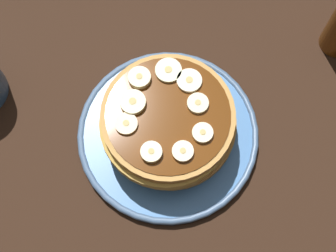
{
  "coord_description": "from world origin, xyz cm",
  "views": [
    {
      "loc": [
        -11.7,
        19.42,
        68.84
      ],
      "look_at": [
        0.0,
        0.0,
        4.44
      ],
      "focal_mm": 52.83,
      "sensor_mm": 36.0,
      "label": 1
    }
  ],
  "objects_px": {
    "plate": "(168,134)",
    "banana_slice_1": "(133,102)",
    "banana_slice_0": "(201,135)",
    "banana_slice_5": "(183,152)",
    "pancake_stack": "(168,125)",
    "banana_slice_4": "(190,81)",
    "banana_slice_3": "(151,152)",
    "banana_slice_6": "(126,124)",
    "banana_slice_7": "(198,103)",
    "banana_slice_2": "(168,71)",
    "banana_slice_8": "(139,78)"
  },
  "relations": [
    {
      "from": "plate",
      "to": "banana_slice_5",
      "type": "relative_size",
      "value": 9.54
    },
    {
      "from": "plate",
      "to": "banana_slice_3",
      "type": "relative_size",
      "value": 9.5
    },
    {
      "from": "banana_slice_8",
      "to": "banana_slice_0",
      "type": "bearing_deg",
      "value": 166.34
    },
    {
      "from": "banana_slice_2",
      "to": "banana_slice_0",
      "type": "bearing_deg",
      "value": 145.85
    },
    {
      "from": "banana_slice_1",
      "to": "banana_slice_0",
      "type": "bearing_deg",
      "value": -175.67
    },
    {
      "from": "banana_slice_2",
      "to": "banana_slice_5",
      "type": "relative_size",
      "value": 1.3
    },
    {
      "from": "pancake_stack",
      "to": "banana_slice_7",
      "type": "xyz_separation_m",
      "value": [
        -0.03,
        -0.03,
        0.04
      ]
    },
    {
      "from": "banana_slice_5",
      "to": "banana_slice_7",
      "type": "xyz_separation_m",
      "value": [
        0.02,
        -0.07,
        -0.0
      ]
    },
    {
      "from": "banana_slice_8",
      "to": "banana_slice_5",
      "type": "bearing_deg",
      "value": 150.12
    },
    {
      "from": "banana_slice_0",
      "to": "banana_slice_6",
      "type": "xyz_separation_m",
      "value": [
        0.09,
        0.04,
        -0.0
      ]
    },
    {
      "from": "banana_slice_7",
      "to": "banana_slice_2",
      "type": "bearing_deg",
      "value": -20.09
    },
    {
      "from": "banana_slice_2",
      "to": "banana_slice_7",
      "type": "height_order",
      "value": "same"
    },
    {
      "from": "banana_slice_0",
      "to": "banana_slice_5",
      "type": "xyz_separation_m",
      "value": [
        0.01,
        0.03,
        0.0
      ]
    },
    {
      "from": "banana_slice_2",
      "to": "banana_slice_8",
      "type": "relative_size",
      "value": 1.18
    },
    {
      "from": "banana_slice_1",
      "to": "banana_slice_6",
      "type": "relative_size",
      "value": 1.14
    },
    {
      "from": "banana_slice_3",
      "to": "banana_slice_6",
      "type": "height_order",
      "value": "banana_slice_3"
    },
    {
      "from": "plate",
      "to": "banana_slice_5",
      "type": "distance_m",
      "value": 0.1
    },
    {
      "from": "banana_slice_0",
      "to": "plate",
      "type": "bearing_deg",
      "value": -3.37
    },
    {
      "from": "banana_slice_3",
      "to": "banana_slice_8",
      "type": "xyz_separation_m",
      "value": [
        0.07,
        -0.08,
        -0.0
      ]
    },
    {
      "from": "plate",
      "to": "banana_slice_0",
      "type": "height_order",
      "value": "banana_slice_0"
    },
    {
      "from": "banana_slice_5",
      "to": "banana_slice_4",
      "type": "bearing_deg",
      "value": -65.12
    },
    {
      "from": "banana_slice_1",
      "to": "banana_slice_3",
      "type": "bearing_deg",
      "value": 141.25
    },
    {
      "from": "pancake_stack",
      "to": "banana_slice_5",
      "type": "height_order",
      "value": "banana_slice_5"
    },
    {
      "from": "pancake_stack",
      "to": "banana_slice_4",
      "type": "distance_m",
      "value": 0.07
    },
    {
      "from": "plate",
      "to": "pancake_stack",
      "type": "bearing_deg",
      "value": 121.51
    },
    {
      "from": "banana_slice_0",
      "to": "banana_slice_4",
      "type": "relative_size",
      "value": 0.8
    },
    {
      "from": "banana_slice_5",
      "to": "banana_slice_1",
      "type": "bearing_deg",
      "value": -14.85
    },
    {
      "from": "plate",
      "to": "banana_slice_4",
      "type": "bearing_deg",
      "value": -91.12
    },
    {
      "from": "banana_slice_5",
      "to": "banana_slice_8",
      "type": "height_order",
      "value": "banana_slice_8"
    },
    {
      "from": "banana_slice_4",
      "to": "banana_slice_6",
      "type": "height_order",
      "value": "same"
    },
    {
      "from": "plate",
      "to": "banana_slice_2",
      "type": "relative_size",
      "value": 7.33
    },
    {
      "from": "banana_slice_0",
      "to": "banana_slice_1",
      "type": "relative_size",
      "value": 0.8
    },
    {
      "from": "banana_slice_5",
      "to": "banana_slice_7",
      "type": "relative_size",
      "value": 0.97
    },
    {
      "from": "pancake_stack",
      "to": "banana_slice_0",
      "type": "relative_size",
      "value": 7.08
    },
    {
      "from": "banana_slice_0",
      "to": "banana_slice_3",
      "type": "xyz_separation_m",
      "value": [
        0.04,
        0.05,
        0.0
      ]
    },
    {
      "from": "banana_slice_0",
      "to": "banana_slice_7",
      "type": "height_order",
      "value": "same"
    },
    {
      "from": "banana_slice_1",
      "to": "banana_slice_4",
      "type": "bearing_deg",
      "value": -126.5
    },
    {
      "from": "banana_slice_4",
      "to": "banana_slice_0",
      "type": "bearing_deg",
      "value": 131.11
    },
    {
      "from": "banana_slice_2",
      "to": "banana_slice_7",
      "type": "bearing_deg",
      "value": 159.91
    },
    {
      "from": "banana_slice_2",
      "to": "banana_slice_3",
      "type": "bearing_deg",
      "value": 110.42
    },
    {
      "from": "banana_slice_2",
      "to": "banana_slice_1",
      "type": "bearing_deg",
      "value": 76.11
    },
    {
      "from": "plate",
      "to": "banana_slice_0",
      "type": "distance_m",
      "value": 0.1
    },
    {
      "from": "pancake_stack",
      "to": "banana_slice_2",
      "type": "distance_m",
      "value": 0.07
    },
    {
      "from": "banana_slice_0",
      "to": "banana_slice_8",
      "type": "xyz_separation_m",
      "value": [
        0.11,
        -0.03,
        0.0
      ]
    },
    {
      "from": "banana_slice_0",
      "to": "banana_slice_6",
      "type": "bearing_deg",
      "value": 22.09
    },
    {
      "from": "banana_slice_7",
      "to": "banana_slice_8",
      "type": "relative_size",
      "value": 0.93
    },
    {
      "from": "banana_slice_4",
      "to": "banana_slice_7",
      "type": "bearing_deg",
      "value": 137.89
    },
    {
      "from": "banana_slice_6",
      "to": "banana_slice_7",
      "type": "bearing_deg",
      "value": -132.02
    },
    {
      "from": "banana_slice_6",
      "to": "banana_slice_7",
      "type": "height_order",
      "value": "same"
    },
    {
      "from": "plate",
      "to": "banana_slice_1",
      "type": "bearing_deg",
      "value": 12.55
    }
  ]
}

